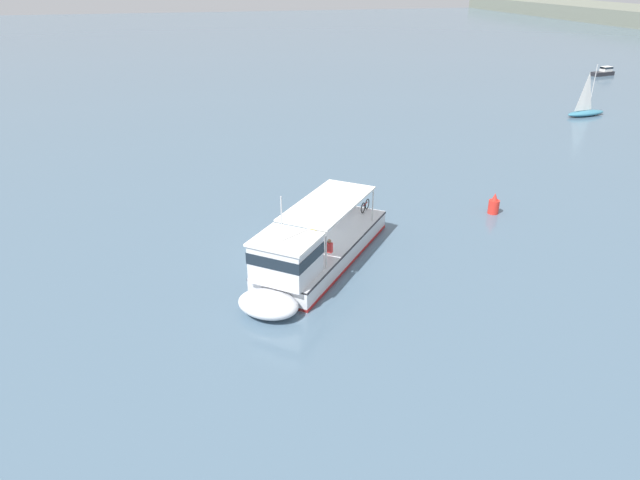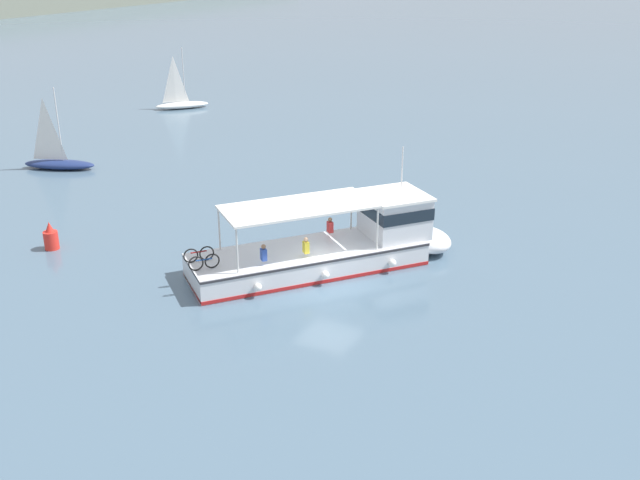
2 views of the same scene
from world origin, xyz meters
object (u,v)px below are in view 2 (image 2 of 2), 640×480
sailboat_horizon_east (182,103)px  ferry_main (340,245)px  sailboat_outer_anchorage (58,161)px  channel_buoy (51,238)px

sailboat_horizon_east → ferry_main: bearing=-131.0°
ferry_main → sailboat_horizon_east: sailboat_horizon_east is taller
ferry_main → sailboat_horizon_east: (24.59, 28.24, -0.47)m
ferry_main → sailboat_outer_anchorage: sailboat_outer_anchorage is taller
channel_buoy → sailboat_outer_anchorage: bearing=44.9°
ferry_main → channel_buoy: (-4.87, 13.34, -0.45)m
sailboat_horizon_east → sailboat_outer_anchorage: size_ratio=1.00×
ferry_main → channel_buoy: bearing=110.0°
ferry_main → sailboat_horizon_east: 37.45m
sailboat_horizon_east → sailboat_outer_anchorage: (-19.26, -4.74, 0.00)m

